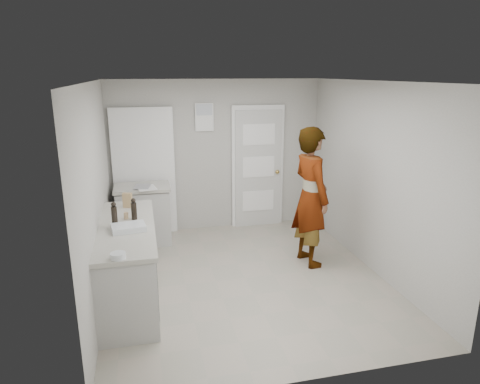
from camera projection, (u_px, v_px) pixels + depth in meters
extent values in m
plane|color=#A59B8A|center=(245.00, 278.00, 5.61)|extent=(4.00, 4.00, 0.00)
plane|color=#A5A39C|center=(217.00, 156.00, 7.14)|extent=(3.50, 0.00, 3.50)
plane|color=#A5A39C|center=(305.00, 249.00, 3.39)|extent=(3.50, 0.00, 3.50)
plane|color=#A5A39C|center=(97.00, 195.00, 4.88)|extent=(0.00, 4.00, 4.00)
plane|color=#A5A39C|center=(374.00, 178.00, 5.65)|extent=(0.00, 4.00, 4.00)
plane|color=silver|center=(246.00, 81.00, 4.93)|extent=(4.00, 4.00, 0.00)
cube|color=silver|center=(258.00, 169.00, 7.30)|extent=(0.80, 0.05, 2.00)
cube|color=white|center=(258.00, 167.00, 7.32)|extent=(0.90, 0.04, 2.10)
sphere|color=#B89446|center=(277.00, 172.00, 7.33)|extent=(0.07, 0.07, 0.07)
cube|color=white|center=(204.00, 117.00, 6.89)|extent=(0.30, 0.02, 0.45)
cube|color=black|center=(144.00, 174.00, 6.91)|extent=(0.90, 0.05, 2.04)
cube|color=white|center=(144.00, 173.00, 6.88)|extent=(0.98, 0.02, 2.10)
cube|color=beige|center=(129.00, 265.00, 4.98)|extent=(0.60, 1.90, 0.86)
cube|color=black|center=(131.00, 295.00, 5.09)|extent=(0.56, 1.86, 0.08)
cube|color=#BAB7AA|center=(126.00, 228.00, 4.86)|extent=(0.64, 1.96, 0.05)
cube|color=beige|center=(144.00, 216.00, 6.67)|extent=(0.80, 0.55, 0.86)
cube|color=black|center=(145.00, 240.00, 6.77)|extent=(0.75, 0.54, 0.08)
cube|color=#BAB7AA|center=(142.00, 187.00, 6.54)|extent=(0.84, 0.61, 0.05)
imported|color=silver|center=(311.00, 197.00, 5.83)|extent=(0.56, 0.76, 1.92)
cube|color=#A47D52|center=(128.00, 200.00, 5.48)|extent=(0.13, 0.09, 0.19)
cylinder|color=tan|center=(126.00, 216.00, 5.06)|extent=(0.05, 0.05, 0.08)
cylinder|color=black|center=(134.00, 211.00, 5.03)|extent=(0.07, 0.07, 0.21)
sphere|color=black|center=(133.00, 200.00, 5.00)|extent=(0.06, 0.06, 0.06)
cylinder|color=black|center=(114.00, 217.00, 4.78)|extent=(0.06, 0.06, 0.24)
sphere|color=black|center=(113.00, 204.00, 4.74)|extent=(0.05, 0.05, 0.05)
cube|color=silver|center=(129.00, 227.00, 4.70)|extent=(0.39, 0.30, 0.06)
cube|color=silver|center=(129.00, 228.00, 4.70)|extent=(0.34, 0.25, 0.05)
cylinder|color=silver|center=(118.00, 256.00, 3.99)|extent=(0.14, 0.14, 0.06)
sphere|color=white|center=(116.00, 256.00, 3.98)|extent=(0.05, 0.05, 0.05)
sphere|color=white|center=(120.00, 255.00, 4.00)|extent=(0.05, 0.05, 0.05)
cube|color=white|center=(147.00, 188.00, 6.41)|extent=(0.32, 0.38, 0.01)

